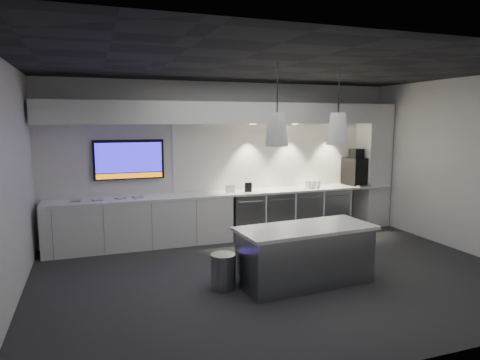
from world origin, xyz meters
name	(u,v)px	position (x,y,z in m)	size (l,w,h in m)	color
floor	(280,275)	(0.00, 0.00, 0.00)	(7.00, 7.00, 0.00)	#2B2B2D
ceiling	(283,67)	(0.00, 0.00, 3.00)	(7.00, 7.00, 0.00)	black
wall_back	(228,160)	(0.00, 2.50, 1.50)	(7.00, 7.00, 0.00)	white
wall_front	(401,208)	(0.00, -2.50, 1.50)	(7.00, 7.00, 0.00)	white
wall_left	(6,187)	(-3.50, 0.00, 1.50)	(7.00, 7.00, 0.00)	white
wall_right	(469,166)	(3.50, 0.00, 1.50)	(7.00, 7.00, 0.00)	white
back_counter	(233,193)	(0.00, 2.17, 0.88)	(6.80, 0.65, 0.04)	white
left_base_cabinets	(141,223)	(-1.75, 2.17, 0.43)	(3.30, 0.63, 0.86)	white
fridge_unit_a	(245,215)	(0.25, 2.17, 0.42)	(0.60, 0.61, 0.85)	gray
fridge_unit_b	(275,213)	(0.88, 2.17, 0.42)	(0.60, 0.61, 0.85)	gray
fridge_unit_c	(303,211)	(1.51, 2.17, 0.42)	(0.60, 0.61, 0.85)	gray
fridge_unit_d	(330,209)	(2.14, 2.17, 0.42)	(0.60, 0.61, 0.85)	gray
backsplash	(284,155)	(1.20, 2.48, 1.55)	(4.60, 0.03, 1.30)	white
soffit	(232,113)	(0.00, 2.20, 2.40)	(6.90, 0.60, 0.40)	white
column	(373,165)	(3.20, 2.20, 1.30)	(0.55, 0.55, 2.60)	white
wall_tv	(129,160)	(-1.90, 2.45, 1.56)	(1.25, 0.07, 0.72)	black
island	(305,255)	(0.20, -0.39, 0.41)	(1.98, 0.97, 0.81)	gray
bin	(223,271)	(-0.93, -0.18, 0.24)	(0.34, 0.34, 0.48)	gray
coffee_machine	(356,170)	(2.77, 2.20, 1.22)	(0.47, 0.63, 0.77)	black
sign_black	(248,187)	(0.28, 2.09, 0.99)	(0.14, 0.02, 0.18)	black
sign_white	(230,189)	(-0.07, 2.14, 0.97)	(0.18, 0.02, 0.14)	white
cup_cluster	(313,184)	(1.67, 2.08, 0.98)	(0.29, 0.19, 0.16)	white
tray_a	(76,201)	(-2.83, 2.17, 0.91)	(0.16, 0.16, 0.03)	#A2A2A2
tray_b	(97,200)	(-2.48, 2.12, 0.91)	(0.16, 0.16, 0.03)	#A2A2A2
tray_c	(120,198)	(-2.09, 2.16, 0.91)	(0.16, 0.16, 0.03)	#A2A2A2
tray_d	(138,197)	(-1.80, 2.16, 0.91)	(0.16, 0.16, 0.03)	#A2A2A2
pendant_left	(277,129)	(-0.25, -0.39, 2.15)	(0.31, 0.31, 1.14)	white
pendant_right	(338,129)	(0.66, -0.39, 2.15)	(0.31, 0.31, 1.14)	white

